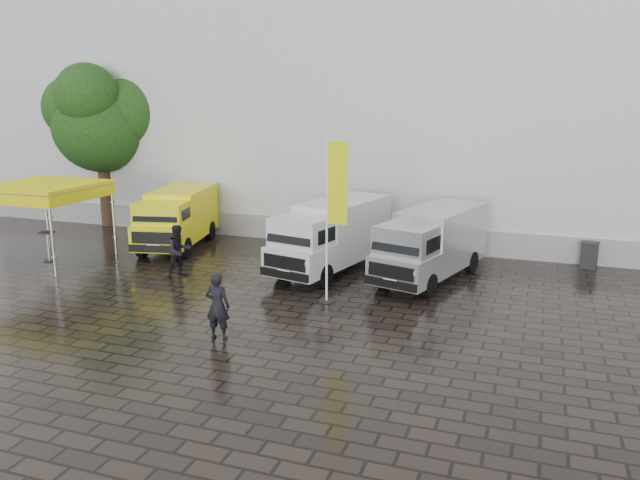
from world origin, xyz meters
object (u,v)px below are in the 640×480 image
object	(u,v)px
van_yellow	(177,220)
flagpole	(333,211)
wheelie_bin	(589,255)
van_white	(331,237)
person_tent	(179,251)
canopy_tent	(44,188)
van_silver	(431,246)
person_front	(218,306)
cocktail_table	(48,247)

from	to	relation	value
van_yellow	flagpole	xyz separation A→B (m)	(8.14, -4.39, 1.65)
van_yellow	wheelie_bin	xyz separation A→B (m)	(15.71, 2.40, -0.69)
van_yellow	van_white	size ratio (longest dim) A/B	0.90
van_yellow	flagpole	world-z (taller)	flagpole
van_yellow	van_white	xyz separation A→B (m)	(7.01, -1.15, 0.05)
person_tent	van_white	bearing A→B (deg)	-31.26
wheelie_bin	canopy_tent	bearing A→B (deg)	-152.95
van_white	wheelie_bin	bearing A→B (deg)	35.04
van_yellow	canopy_tent	world-z (taller)	canopy_tent
canopy_tent	van_silver	bearing A→B (deg)	9.83
wheelie_bin	person_front	bearing A→B (deg)	-121.76
van_silver	person_tent	size ratio (longest dim) A/B	3.01
van_white	wheelie_bin	xyz separation A→B (m)	(8.70, 3.56, -0.75)
van_silver	cocktail_table	distance (m)	14.19
flagpole	cocktail_table	xyz separation A→B (m)	(-11.59, 0.90, -2.25)
van_yellow	cocktail_table	size ratio (longest dim) A/B	4.47
van_yellow	person_tent	xyz separation A→B (m)	(2.31, -3.57, -0.26)
wheelie_bin	person_tent	distance (m)	14.68
van_white	person_front	world-z (taller)	van_white
cocktail_table	person_front	xyz separation A→B (m)	(9.75, -4.65, 0.32)
wheelie_bin	person_tent	bearing A→B (deg)	-145.97
person_tent	person_front	bearing A→B (deg)	-107.31
cocktail_table	person_tent	size ratio (longest dim) A/B	0.62
van_silver	wheelie_bin	xyz separation A→B (m)	(5.19, 3.45, -0.71)
flagpole	cocktail_table	distance (m)	11.84
van_silver	flagpole	xyz separation A→B (m)	(-2.38, -3.34, 1.64)
van_yellow	cocktail_table	distance (m)	4.94
van_silver	van_white	bearing A→B (deg)	-162.65
van_white	van_silver	world-z (taller)	van_white
canopy_tent	person_front	xyz separation A→B (m)	(9.68, -4.68, -1.89)
canopy_tent	cocktail_table	bearing A→B (deg)	-154.42
van_yellow	wheelie_bin	bearing A→B (deg)	-3.46
cocktail_table	person_tent	world-z (taller)	person_tent
van_silver	canopy_tent	size ratio (longest dim) A/B	1.57
van_yellow	van_silver	world-z (taller)	van_silver
van_white	canopy_tent	size ratio (longest dim) A/B	1.62
flagpole	person_tent	distance (m)	6.19
van_silver	cocktail_table	size ratio (longest dim) A/B	4.82
person_front	wheelie_bin	bearing A→B (deg)	-137.14
van_silver	person_tent	xyz separation A→B (m)	(-8.21, -2.53, -0.28)
van_silver	flagpole	distance (m)	4.41
cocktail_table	wheelie_bin	xyz separation A→B (m)	(19.15, 5.89, -0.09)
canopy_tent	person_front	distance (m)	10.92
van_white	wheelie_bin	distance (m)	9.43
van_yellow	canopy_tent	distance (m)	5.10
van_silver	wheelie_bin	world-z (taller)	van_silver
canopy_tent	wheelie_bin	world-z (taller)	canopy_tent
flagpole	person_front	xyz separation A→B (m)	(-1.84, -3.75, -1.93)
van_white	van_silver	size ratio (longest dim) A/B	1.03
van_white	person_front	xyz separation A→B (m)	(-0.71, -6.98, -0.34)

